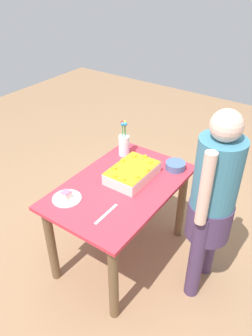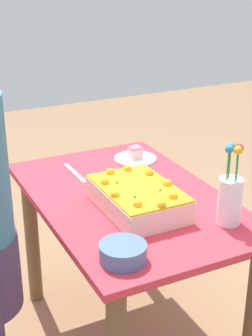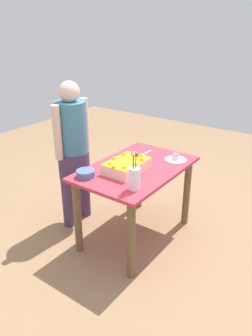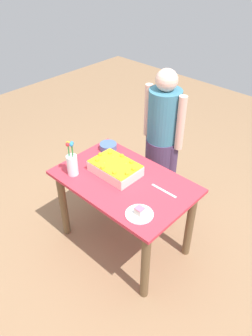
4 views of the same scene
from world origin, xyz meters
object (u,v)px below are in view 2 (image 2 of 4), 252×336
at_px(cake_knife, 75,173).
at_px(fruit_bowl, 123,253).
at_px(sheet_cake, 138,198).
at_px(flower_vase, 230,197).
at_px(serving_plate_with_slice, 135,156).

distance_m(cake_knife, fruit_bowl, 0.77).
bearing_deg(fruit_bowl, sheet_cake, 144.89).
bearing_deg(flower_vase, cake_knife, -153.53).
xyz_separation_m(cake_knife, flower_vase, (0.70, 0.35, 0.11)).
xyz_separation_m(cake_knife, fruit_bowl, (0.76, -0.12, 0.03)).
height_order(sheet_cake, flower_vase, flower_vase).
height_order(sheet_cake, cake_knife, sheet_cake).
bearing_deg(sheet_cake, serving_plate_with_slice, 153.74).
bearing_deg(cake_knife, flower_vase, 25.92).
xyz_separation_m(serving_plate_with_slice, flower_vase, (0.73, 0.02, 0.09)).
height_order(cake_knife, flower_vase, flower_vase).
bearing_deg(cake_knife, fruit_bowl, -9.67).
bearing_deg(serving_plate_with_slice, sheet_cake, -26.26).
bearing_deg(cake_knife, sheet_cake, 11.15).
relative_size(cake_knife, fruit_bowl, 1.49).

